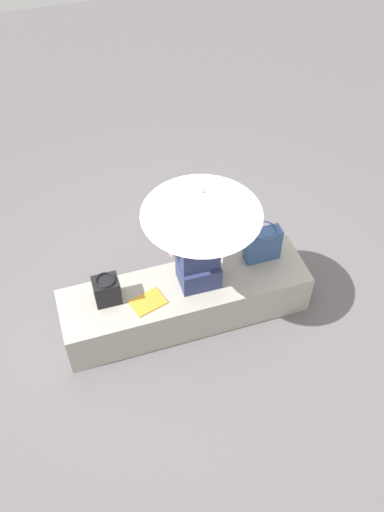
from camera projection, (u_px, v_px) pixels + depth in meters
ground_plane at (186, 315)px, 5.14m from camera, size 14.00×14.00×0.00m
stone_bench at (186, 300)px, 4.99m from camera, size 2.20×0.59×0.43m
person_seated at (199, 251)px, 4.58m from camera, size 0.47×0.29×0.90m
parasol at (202, 203)px, 4.17m from camera, size 0.95×0.95×1.07m
handbag_black at (263, 244)px, 4.92m from camera, size 0.32×0.23×0.35m
tote_bag_canvas at (107, 290)px, 4.63m from camera, size 0.22×0.18×0.26m
magazine at (148, 302)px, 4.70m from camera, size 0.32×0.27×0.01m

